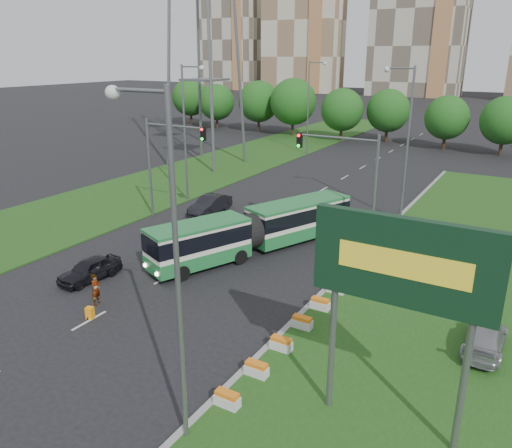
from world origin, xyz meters
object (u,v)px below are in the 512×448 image
Objects in this scene: traffic_mast_left at (164,154)px; shopping_trolley at (90,313)px; traffic_mast_median at (352,173)px; articulated_bus at (253,229)px; car_left_far at (210,205)px; car_median at (485,338)px; car_left_near at (90,269)px; pedestrian at (96,289)px; billboard at (403,272)px.

shopping_trolley is at bearing -63.88° from traffic_mast_left.
traffic_mast_median and traffic_mast_left have the same top height.
car_left_far is at bearing 167.10° from articulated_bus.
car_median is at bearing 5.07° from shopping_trolley.
car_left_near is 3.34m from pedestrian.
billboard is at bearing -109.58° from pedestrian.
car_median is (2.34, 7.00, -5.42)m from billboard.
traffic_mast_median is at bearing 115.03° from billboard.
articulated_bus is 3.35× the size of car_left_far.
articulated_bus is at bearing -37.04° from car_left_far.
traffic_mast_median is at bearing 3.77° from traffic_mast_left.
traffic_mast_left reaches higher than car_left_near.
car_left_near is at bearing -72.29° from traffic_mast_left.
pedestrian reaches higher than car_left_far.
traffic_mast_left is (-15.16, -1.00, 0.00)m from traffic_mast_median.
car_left_near reaches higher than shopping_trolley.
car_left_far is 2.63× the size of pedestrian.
billboard is 27.16m from traffic_mast_left.
traffic_mast_left is 1.95× the size of car_median.
car_left_far is (-1.45, 14.38, 0.09)m from car_left_near.
traffic_mast_median is 0.52× the size of articulated_bus.
car_left_far reaches higher than shopping_trolley.
traffic_mast_median is 1.95× the size of car_median.
articulated_bus is 16.23m from car_median.
car_left_far is 1.13× the size of car_median.
traffic_mast_left is at bearing 146.45° from billboard.
car_median is at bearing -42.55° from traffic_mast_median.
articulated_bus is 8.81× the size of pedestrian.
car_median is at bearing -87.85° from pedestrian.
traffic_mast_left reaches higher than car_median.
billboard is 27.64m from car_left_far.
articulated_bus is 9.26m from car_left_far.
articulated_bus is at bearing 62.80° from shopping_trolley.
car_left_near is (-11.47, -12.54, -4.68)m from traffic_mast_median.
traffic_mast_median is 12.76× the size of shopping_trolley.
traffic_mast_left is at bearing 10.90° from pedestrian.
traffic_mast_left is 2.03× the size of car_left_near.
traffic_mast_left is 1.73× the size of car_left_far.
car_left_far is at bearing 51.89° from traffic_mast_left.
traffic_mast_median is at bearing 47.52° from shopping_trolley.
shopping_trolley is (-15.37, 0.20, -5.85)m from billboard.
shopping_trolley is at bearing 179.24° from billboard.
traffic_mast_left is 5.85m from car_left_far.
car_left_near is at bearing 121.68° from shopping_trolley.
car_median is 19.40m from pedestrian.
billboard is 9.15m from car_median.
billboard is 1.00× the size of traffic_mast_median.
billboard reaches higher than pedestrian.
pedestrian is at bearing -76.84° from car_left_far.
car_left_near is (-18.94, 3.47, -5.49)m from billboard.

